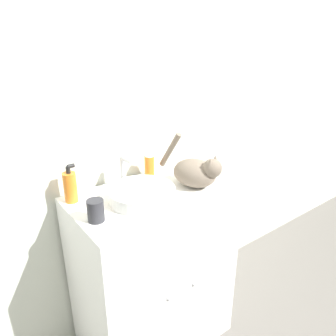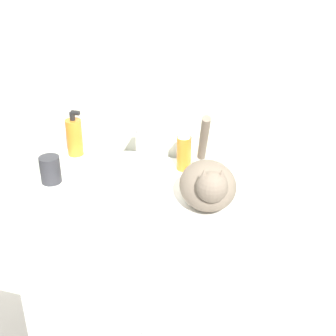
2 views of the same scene
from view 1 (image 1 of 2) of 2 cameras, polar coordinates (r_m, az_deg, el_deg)
name	(u,v)px [view 1 (image 1 of 2)]	position (r m, az deg, el deg)	size (l,w,h in m)	color
wall_back	(118,111)	(1.65, -8.64, 9.87)	(6.00, 0.05, 2.50)	silver
vanity_cabinet	(153,271)	(1.80, -2.59, -17.51)	(0.76, 0.48, 0.90)	white
sink_basin	(142,194)	(1.49, -4.57, -4.56)	(0.30, 0.30, 0.06)	white
faucet	(124,174)	(1.59, -7.68, -1.06)	(0.16, 0.11, 0.17)	silver
cat	(196,172)	(1.60, 4.96, -0.62)	(0.24, 0.35, 0.25)	#7A6B5B
soap_bottle	(70,187)	(1.51, -16.66, -3.12)	(0.06, 0.06, 0.18)	orange
spray_bottle	(149,164)	(1.68, -3.26, 0.62)	(0.05, 0.05, 0.16)	orange
cup	(96,211)	(1.35, -12.49, -7.25)	(0.07, 0.07, 0.09)	#2D2D33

